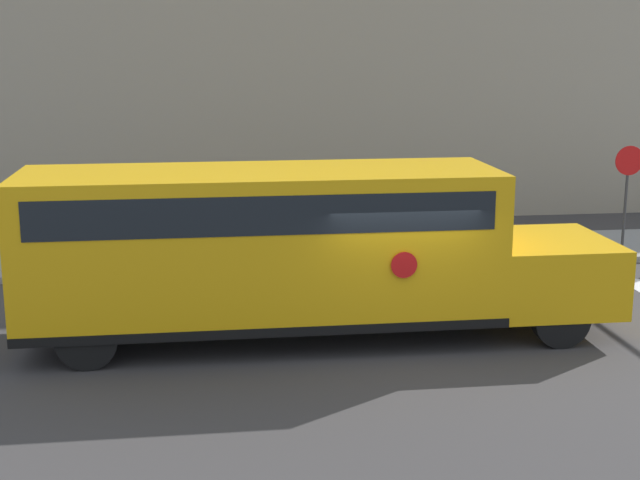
{
  "coord_description": "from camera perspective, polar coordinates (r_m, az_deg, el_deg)",
  "views": [
    {
      "loc": [
        -3.26,
        -14.52,
        5.23
      ],
      "look_at": [
        -1.18,
        1.12,
        1.67
      ],
      "focal_mm": 50.0,
      "sensor_mm": 36.0,
      "label": 1
    }
  ],
  "objects": [
    {
      "name": "ground_plane",
      "position": [
        15.77,
        4.82,
        -6.7
      ],
      "size": [
        60.0,
        60.0,
        0.0
      ],
      "primitive_type": "plane",
      "color": "#3A3838"
    },
    {
      "name": "sidewalk_strip",
      "position": [
        21.89,
        1.21,
        -0.92
      ],
      "size": [
        44.0,
        3.0,
        0.15
      ],
      "color": "gray",
      "rests_on": "ground"
    },
    {
      "name": "building_backdrop",
      "position": [
        27.71,
        -0.84,
        13.1
      ],
      "size": [
        32.0,
        4.0,
        10.84
      ],
      "color": "#9E937F",
      "rests_on": "ground"
    },
    {
      "name": "school_bus",
      "position": [
        15.61,
        -2.03,
        -0.25
      ],
      "size": [
        10.44,
        2.57,
        3.04
      ],
      "color": "#EAA80F",
      "rests_on": "ground"
    },
    {
      "name": "stop_sign",
      "position": [
        23.12,
        19.07,
        3.49
      ],
      "size": [
        0.72,
        0.1,
        2.71
      ],
      "color": "#38383A",
      "rests_on": "ground"
    }
  ]
}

